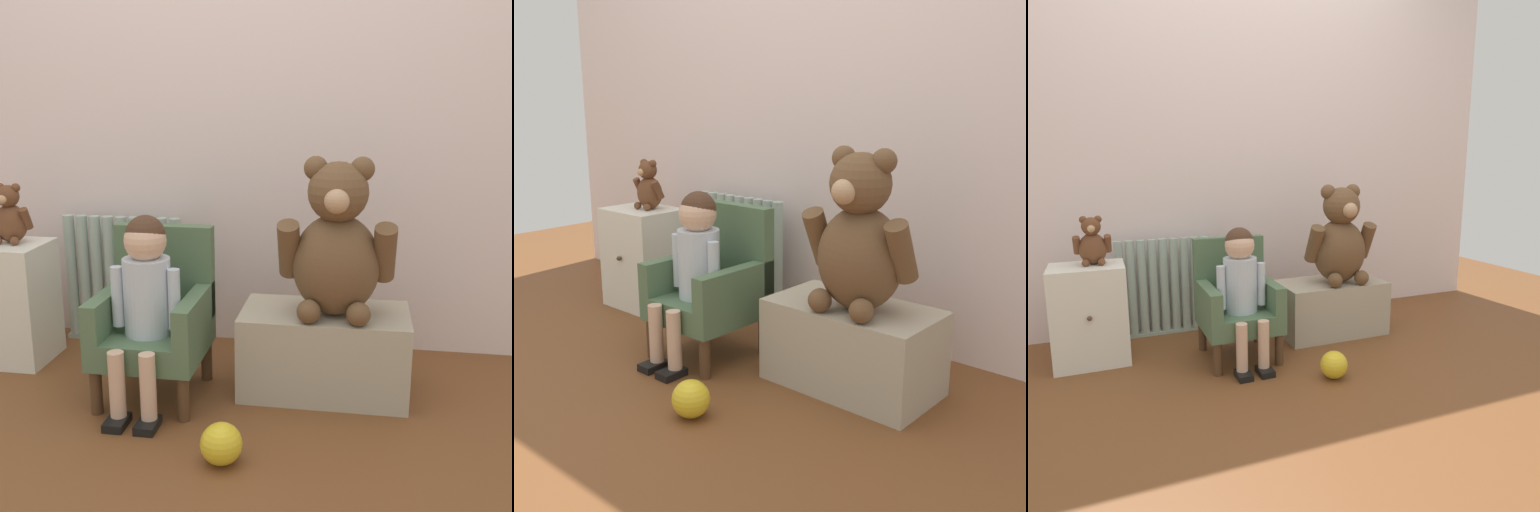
# 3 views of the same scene
# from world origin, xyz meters

# --- Properties ---
(ground_plane) EXTENTS (6.00, 6.00, 0.00)m
(ground_plane) POSITION_xyz_m (0.00, 0.00, 0.00)
(ground_plane) COLOR brown
(back_wall) EXTENTS (3.80, 0.05, 2.40)m
(back_wall) POSITION_xyz_m (0.00, 1.16, 1.20)
(back_wall) COLOR silver
(back_wall) RESTS_ON ground_plane
(radiator) EXTENTS (0.56, 0.05, 0.58)m
(radiator) POSITION_xyz_m (-0.46, 1.03, 0.29)
(radiator) COLOR #A3BCAF
(radiator) RESTS_ON ground_plane
(small_dresser) EXTENTS (0.36, 0.31, 0.51)m
(small_dresser) POSITION_xyz_m (-0.87, 0.76, 0.25)
(small_dresser) COLOR silver
(small_dresser) RESTS_ON ground_plane
(child_armchair) EXTENTS (0.38, 0.40, 0.62)m
(child_armchair) POSITION_xyz_m (-0.15, 0.56, 0.30)
(child_armchair) COLOR #4C6949
(child_armchair) RESTS_ON ground_plane
(child_figure) EXTENTS (0.25, 0.35, 0.70)m
(child_figure) POSITION_xyz_m (-0.15, 0.46, 0.45)
(child_figure) COLOR silver
(child_figure) RESTS_ON ground_plane
(low_bench) EXTENTS (0.62, 0.34, 0.32)m
(low_bench) POSITION_xyz_m (0.48, 0.67, 0.16)
(low_bench) COLOR #AAA089
(low_bench) RESTS_ON ground_plane
(large_teddy_bear) EXTENTS (0.42, 0.30, 0.58)m
(large_teddy_bear) POSITION_xyz_m (0.51, 0.63, 0.57)
(large_teddy_bear) COLOR brown
(large_teddy_bear) RESTS_ON low_bench
(small_teddy_bear) EXTENTS (0.18, 0.13, 0.25)m
(small_teddy_bear) POSITION_xyz_m (-0.83, 0.78, 0.62)
(small_teddy_bear) COLOR brown
(small_teddy_bear) RESTS_ON small_dresser
(toy_ball) EXTENTS (0.13, 0.13, 0.13)m
(toy_ball) POSITION_xyz_m (0.20, 0.11, 0.07)
(toy_ball) COLOR gold
(toy_ball) RESTS_ON ground_plane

